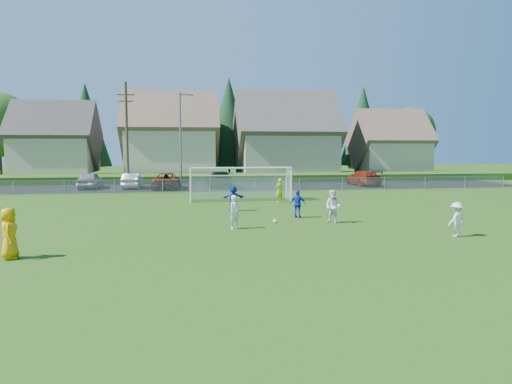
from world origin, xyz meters
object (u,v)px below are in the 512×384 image
at_px(player_white_a, 235,212).
at_px(player_white_b, 333,207).
at_px(referee, 9,233).
at_px(player_white_c, 457,219).
at_px(goalkeeper, 279,190).
at_px(car_b, 132,181).
at_px(car_d, 220,179).
at_px(player_blue_b, 233,198).
at_px(car_g, 363,178).
at_px(car_c, 167,181).
at_px(car_a, 90,180).
at_px(player_blue_a, 298,204).
at_px(soccer_goal, 240,178).
at_px(soccer_ball, 275,221).

distance_m(player_white_a, player_white_b, 5.30).
bearing_deg(referee, player_white_c, -97.08).
xyz_separation_m(goalkeeper, car_b, (-11.78, 12.93, -0.13)).
xyz_separation_m(player_white_c, goalkeeper, (-5.30, 13.43, 0.08)).
height_order(player_white_a, car_d, player_white_a).
height_order(referee, player_white_b, referee).
bearing_deg(player_blue_b, car_g, -131.07).
bearing_deg(player_white_c, player_white_b, -67.62).
distance_m(player_white_c, car_c, 29.01).
bearing_deg(car_a, player_blue_a, 127.04).
xyz_separation_m(car_d, soccer_goal, (0.79, -11.11, 0.84)).
bearing_deg(player_white_a, referee, 175.34).
distance_m(player_white_b, car_g, 24.43).
distance_m(goalkeeper, car_g, 17.21).
distance_m(player_white_a, player_blue_a, 4.85).
bearing_deg(player_white_b, car_g, 115.03).
bearing_deg(car_g, player_blue_b, 45.89).
bearing_deg(referee, goalkeeper, -52.19).
bearing_deg(car_d, player_white_b, 98.50).
distance_m(soccer_ball, player_white_b, 3.10).
relative_size(player_white_a, player_white_c, 1.07).
xyz_separation_m(soccer_ball, car_g, (13.36, 21.67, 0.66)).
distance_m(soccer_ball, goalkeeper, 9.01).
height_order(player_white_b, goalkeeper, player_white_b).
height_order(player_white_b, car_b, player_white_b).
distance_m(player_blue_a, goalkeeper, 7.16).
distance_m(goalkeeper, car_c, 14.78).
bearing_deg(player_blue_b, car_b, -63.67).
bearing_deg(referee, car_d, -30.20).
height_order(player_blue_b, car_d, player_blue_b).
distance_m(player_white_c, car_g, 27.03).
xyz_separation_m(player_white_a, player_white_b, (5.22, 0.90, 0.05)).
bearing_deg(player_blue_a, car_c, -38.95).
distance_m(player_white_b, soccer_goal, 11.54).
bearing_deg(car_b, car_g, -179.28).
bearing_deg(car_g, car_b, -2.36).
xyz_separation_m(player_white_b, player_white_c, (4.31, -4.22, -0.10)).
bearing_deg(car_b, player_blue_b, 116.37).
xyz_separation_m(car_a, soccer_goal, (13.10, -11.62, 0.85)).
bearing_deg(car_c, player_blue_b, 109.01).
height_order(soccer_ball, referee, referee).
distance_m(soccer_ball, soccer_goal, 10.61).
bearing_deg(player_white_c, car_b, -80.24).
bearing_deg(car_d, referee, 68.62).
bearing_deg(player_white_b, soccer_goal, 158.52).
relative_size(car_c, car_g, 1.01).
distance_m(player_white_a, car_g, 27.80).
height_order(car_c, car_d, car_d).
bearing_deg(car_b, player_white_a, 108.91).
height_order(goalkeeper, car_d, goalkeeper).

